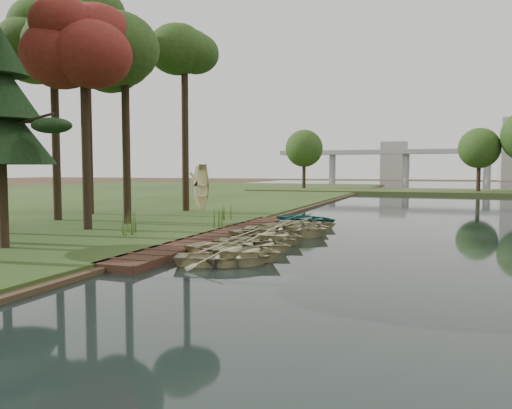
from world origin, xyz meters
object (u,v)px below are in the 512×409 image
(rowboat_2, at_px, (253,242))
(boardwalk, at_px, (219,236))
(stored_rowboat, at_px, (202,208))
(pine_tree, at_px, (0,108))
(rowboat_0, at_px, (223,255))
(rowboat_1, at_px, (234,248))

(rowboat_2, bearing_deg, boardwalk, 58.17)
(boardwalk, bearing_deg, stored_rowboat, 120.01)
(stored_rowboat, distance_m, pine_tree, 16.64)
(rowboat_0, bearing_deg, pine_tree, 76.92)
(rowboat_1, distance_m, rowboat_2, 1.85)
(boardwalk, xyz_separation_m, rowboat_1, (2.58, -4.50, 0.29))
(rowboat_2, bearing_deg, pine_tree, 128.18)
(boardwalk, relative_size, rowboat_2, 4.89)
(rowboat_0, bearing_deg, rowboat_2, -17.69)
(rowboat_0, distance_m, rowboat_2, 3.03)
(rowboat_0, xyz_separation_m, rowboat_2, (-0.04, 3.03, 0.02))
(stored_rowboat, bearing_deg, rowboat_0, -145.82)
(boardwalk, distance_m, rowboat_2, 3.74)
(rowboat_1, height_order, rowboat_2, rowboat_1)
(stored_rowboat, xyz_separation_m, pine_tree, (-0.29, -15.94, 4.77))
(rowboat_0, height_order, rowboat_1, rowboat_1)
(rowboat_2, relative_size, pine_tree, 0.40)
(rowboat_0, distance_m, rowboat_1, 1.19)
(rowboat_2, height_order, pine_tree, pine_tree)
(boardwalk, distance_m, pine_tree, 10.13)
(boardwalk, height_order, rowboat_1, rowboat_1)
(boardwalk, bearing_deg, rowboat_1, -60.22)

